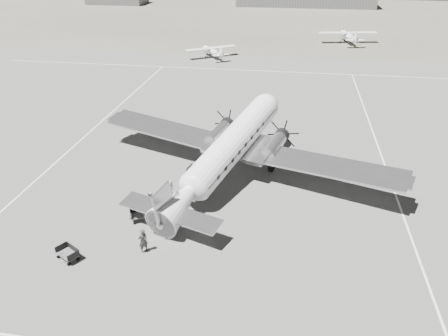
% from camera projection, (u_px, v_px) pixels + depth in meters
% --- Properties ---
extents(ground, '(260.00, 260.00, 0.00)m').
position_uv_depth(ground, '(242.00, 208.00, 33.45)').
color(ground, slate).
rests_on(ground, ground).
extents(taxi_line_right, '(0.15, 80.00, 0.01)m').
position_uv_depth(taxi_line_right, '(406.00, 222.00, 31.75)').
color(taxi_line_right, white).
rests_on(taxi_line_right, ground).
extents(taxi_line_left, '(0.15, 60.00, 0.01)m').
position_uv_depth(taxi_line_left, '(80.00, 141.00, 44.74)').
color(taxi_line_left, white).
rests_on(taxi_line_left, ground).
extents(taxi_line_horizon, '(90.00, 0.15, 0.01)m').
position_uv_depth(taxi_line_horizon, '(273.00, 71.00, 68.45)').
color(taxi_line_horizon, white).
rests_on(taxi_line_horizon, ground).
extents(grass_infield, '(260.00, 90.00, 0.01)m').
position_uv_depth(grass_infield, '(286.00, 17.00, 116.58)').
color(grass_infield, '#676357').
rests_on(grass_infield, ground).
extents(dc3_airliner, '(33.56, 28.26, 5.44)m').
position_uv_depth(dc3_airliner, '(228.00, 151.00, 36.12)').
color(dc3_airliner, silver).
rests_on(dc3_airliner, ground).
extents(light_plane_left, '(12.02, 11.60, 1.94)m').
position_uv_depth(light_plane_left, '(212.00, 52.00, 75.92)').
color(light_plane_left, white).
rests_on(light_plane_left, ground).
extents(light_plane_right, '(13.19, 11.48, 2.40)m').
position_uv_depth(light_plane_right, '(348.00, 37.00, 86.48)').
color(light_plane_right, white).
rests_on(light_plane_right, ground).
extents(baggage_cart_near, '(1.96, 1.76, 0.92)m').
position_uv_depth(baggage_cart_near, '(141.00, 214.00, 31.88)').
color(baggage_cart_near, '#555555').
rests_on(baggage_cart_near, ground).
extents(baggage_cart_far, '(1.83, 1.67, 0.85)m').
position_uv_depth(baggage_cart_far, '(68.00, 254.00, 27.92)').
color(baggage_cart_far, '#555555').
rests_on(baggage_cart_far, ground).
extents(ground_crew, '(0.75, 0.75, 1.75)m').
position_uv_depth(ground_crew, '(143.00, 241.00, 28.40)').
color(ground_crew, '#323232').
rests_on(ground_crew, ground).
extents(ramp_agent, '(0.79, 0.94, 1.73)m').
position_uv_depth(ramp_agent, '(151.00, 202.00, 32.68)').
color(ramp_agent, silver).
rests_on(ramp_agent, ground).
extents(passenger, '(0.62, 0.81, 1.47)m').
position_uv_depth(passenger, '(170.00, 189.00, 34.63)').
color(passenger, '#B8B8B6').
rests_on(passenger, ground).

